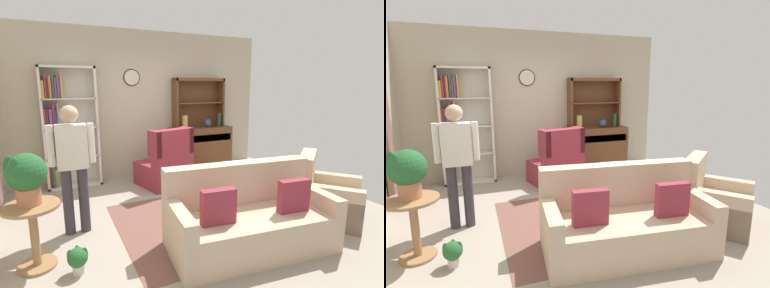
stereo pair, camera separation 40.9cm
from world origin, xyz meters
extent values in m
cube|color=#9E9384|center=(0.00, 0.00, -0.01)|extent=(5.40, 4.60, 0.02)
cube|color=#BCB299|center=(0.00, 2.13, 1.40)|extent=(5.00, 0.06, 2.80)
cylinder|color=beige|center=(-0.26, 2.08, 1.92)|extent=(0.28, 0.03, 0.28)
torus|color=#382314|center=(-0.26, 2.08, 1.92)|extent=(0.31, 0.02, 0.31)
cube|color=#422816|center=(0.77, 2.08, 1.66)|extent=(0.28, 0.03, 0.36)
cube|color=brown|center=(0.20, -0.30, 0.00)|extent=(2.55, 2.02, 0.01)
cube|color=silver|center=(-1.83, 1.93, 1.05)|extent=(0.04, 0.30, 2.10)
cube|color=silver|center=(-0.97, 1.93, 1.05)|extent=(0.04, 0.30, 2.10)
cube|color=silver|center=(-1.40, 1.93, 2.08)|extent=(0.90, 0.30, 0.04)
cube|color=silver|center=(-1.40, 1.93, 0.02)|extent=(0.90, 0.30, 0.04)
cube|color=silver|center=(-1.40, 2.07, 1.05)|extent=(0.90, 0.01, 2.10)
cube|color=silver|center=(-1.40, 1.93, 0.55)|extent=(0.86, 0.30, 0.02)
cube|color=#B22D33|center=(-1.80, 1.91, 0.24)|extent=(0.03, 0.16, 0.37)
cube|color=#3F3833|center=(-1.77, 1.91, 0.23)|extent=(0.02, 0.19, 0.35)
cube|color=#337247|center=(-1.74, 1.91, 0.23)|extent=(0.03, 0.21, 0.36)
cube|color=gold|center=(-1.70, 1.91, 0.21)|extent=(0.02, 0.20, 0.32)
cube|color=gray|center=(-1.67, 1.91, 0.21)|extent=(0.02, 0.12, 0.32)
cube|color=silver|center=(-1.40, 1.93, 1.05)|extent=(0.86, 0.30, 0.02)
cube|color=#B22D33|center=(-1.79, 1.91, 0.75)|extent=(0.04, 0.12, 0.39)
cube|color=#B22D33|center=(-1.75, 1.91, 0.72)|extent=(0.04, 0.21, 0.33)
cube|color=gold|center=(-1.70, 1.91, 0.77)|extent=(0.02, 0.10, 0.44)
cube|color=#CC7233|center=(-1.67, 1.91, 0.72)|extent=(0.02, 0.20, 0.32)
cube|color=#284C8C|center=(-1.64, 1.91, 0.72)|extent=(0.04, 0.12, 0.32)
cube|color=gold|center=(-1.59, 1.91, 0.77)|extent=(0.04, 0.21, 0.42)
cube|color=gray|center=(-1.56, 1.91, 0.77)|extent=(0.02, 0.23, 0.43)
cube|color=#CC7233|center=(-1.52, 1.91, 0.70)|extent=(0.04, 0.11, 0.30)
cube|color=silver|center=(-1.40, 1.93, 1.56)|extent=(0.86, 0.30, 0.02)
cube|color=#B22D33|center=(-1.80, 1.91, 1.23)|extent=(0.03, 0.21, 0.33)
cube|color=#3F3833|center=(-1.76, 1.91, 1.23)|extent=(0.04, 0.18, 0.33)
cube|color=#723F7F|center=(-1.71, 1.91, 1.23)|extent=(0.04, 0.23, 0.33)
cube|color=#B22D33|center=(-1.66, 1.91, 1.27)|extent=(0.03, 0.18, 0.43)
cube|color=#284C8C|center=(-1.63, 1.91, 1.22)|extent=(0.04, 0.15, 0.31)
cube|color=gray|center=(-1.59, 1.91, 1.28)|extent=(0.02, 0.22, 0.44)
cube|color=gold|center=(-1.79, 1.91, 1.71)|extent=(0.04, 0.22, 0.29)
cube|color=#B22D33|center=(-1.75, 1.91, 1.76)|extent=(0.02, 0.24, 0.39)
cube|color=#723F7F|center=(-1.71, 1.91, 1.76)|extent=(0.03, 0.12, 0.39)
cube|color=#CC7233|center=(-1.68, 1.91, 1.75)|extent=(0.04, 0.17, 0.36)
cube|color=#337247|center=(-1.63, 1.91, 1.76)|extent=(0.03, 0.10, 0.39)
cube|color=#723F7F|center=(-1.59, 1.91, 1.74)|extent=(0.03, 0.15, 0.34)
cube|color=#723F7F|center=(-1.55, 1.91, 1.76)|extent=(0.04, 0.17, 0.40)
cube|color=gold|center=(-1.51, 1.91, 1.76)|extent=(0.03, 0.22, 0.40)
cube|color=brown|center=(1.09, 1.86, 0.51)|extent=(1.30, 0.45, 0.82)
cube|color=brown|center=(0.49, 1.69, 0.05)|extent=(0.06, 0.06, 0.10)
cube|color=brown|center=(1.69, 1.69, 0.05)|extent=(0.06, 0.06, 0.10)
cube|color=brown|center=(0.49, 2.04, 0.05)|extent=(0.06, 0.06, 0.10)
cube|color=brown|center=(1.69, 2.04, 0.05)|extent=(0.06, 0.06, 0.10)
cube|color=#492C18|center=(1.09, 1.64, 0.71)|extent=(1.20, 0.01, 0.14)
cube|color=brown|center=(0.56, 1.94, 1.42)|extent=(0.04, 0.26, 1.00)
cube|color=brown|center=(1.62, 1.94, 1.42)|extent=(0.04, 0.26, 1.00)
cube|color=brown|center=(1.09, 1.94, 1.89)|extent=(1.10, 0.26, 0.06)
cube|color=brown|center=(1.09, 1.94, 1.42)|extent=(1.06, 0.26, 0.02)
cube|color=brown|center=(1.09, 2.06, 1.42)|extent=(1.10, 0.01, 1.00)
cylinder|color=tan|center=(0.70, 1.78, 1.05)|extent=(0.11, 0.11, 0.27)
ellipsoid|color=#33476B|center=(1.22, 1.79, 1.01)|extent=(0.15, 0.15, 0.17)
cylinder|color=#194223|center=(1.48, 1.77, 1.06)|extent=(0.07, 0.07, 0.28)
cube|color=#C6AD8E|center=(0.19, -1.12, 0.21)|extent=(1.88, 1.05, 0.42)
cube|color=#C6AD8E|center=(0.22, -0.79, 0.66)|extent=(1.81, 0.40, 0.48)
cube|color=#C6AD8E|center=(-0.64, -1.02, 0.30)|extent=(0.23, 0.86, 0.60)
cube|color=#C6AD8E|center=(1.01, -1.21, 0.30)|extent=(0.23, 0.86, 0.60)
cube|color=maroon|center=(-0.27, -1.19, 0.60)|extent=(0.37, 0.14, 0.36)
cube|color=maroon|center=(0.62, -1.29, 0.60)|extent=(0.37, 0.14, 0.36)
cube|color=white|center=(0.22, -0.79, 0.90)|extent=(0.38, 0.22, 0.00)
cube|color=#C6AD8E|center=(1.58, -0.98, 0.20)|extent=(1.07, 1.08, 0.40)
cube|color=#C6AD8E|center=(1.39, -0.74, 0.64)|extent=(0.70, 0.61, 0.48)
cube|color=#C6AD8E|center=(1.34, -1.17, 0.28)|extent=(0.60, 0.70, 0.55)
cube|color=#C6AD8E|center=(1.82, -0.78, 0.28)|extent=(0.60, 0.70, 0.55)
cube|color=maroon|center=(0.05, 1.31, 0.21)|extent=(0.96, 0.97, 0.42)
cube|color=maroon|center=(0.13, 1.02, 0.74)|extent=(0.81, 0.39, 0.63)
cube|color=maroon|center=(0.45, 1.15, 0.83)|extent=(0.17, 0.30, 0.44)
cube|color=maroon|center=(-0.21, 0.97, 0.83)|extent=(0.17, 0.30, 0.44)
cylinder|color=#997047|center=(-1.94, -0.49, 0.64)|extent=(0.52, 0.52, 0.03)
cylinder|color=#997047|center=(-1.94, -0.49, 0.31)|extent=(0.08, 0.08, 0.63)
cylinder|color=#997047|center=(-1.94, -0.49, 0.01)|extent=(0.36, 0.36, 0.03)
cylinder|color=#AD6B4C|center=(-1.95, -0.47, 0.74)|extent=(0.22, 0.22, 0.17)
sphere|color=#235B2D|center=(-1.95, -0.47, 0.98)|extent=(0.37, 0.37, 0.37)
ellipsoid|color=#235B2D|center=(-2.03, -0.58, 1.02)|extent=(0.11, 0.06, 0.26)
ellipsoid|color=#235B2D|center=(-2.08, -0.47, 1.02)|extent=(0.11, 0.06, 0.26)
ellipsoid|color=#235B2D|center=(-1.92, -0.35, 1.02)|extent=(0.11, 0.06, 0.26)
cylinder|color=beige|center=(-1.58, -0.78, 0.04)|extent=(0.11, 0.11, 0.09)
sphere|color=#235B2D|center=(-1.58, -0.78, 0.17)|extent=(0.19, 0.19, 0.19)
ellipsoid|color=#235B2D|center=(-1.52, -0.78, 0.19)|extent=(0.06, 0.03, 0.13)
ellipsoid|color=#235B2D|center=(-1.65, -0.76, 0.19)|extent=(0.06, 0.03, 0.13)
ellipsoid|color=#235B2D|center=(-1.58, -0.71, 0.19)|extent=(0.06, 0.03, 0.13)
cylinder|color=#38333D|center=(-1.60, 0.10, 0.41)|extent=(0.12, 0.12, 0.82)
cylinder|color=#38333D|center=(-1.42, 0.09, 0.41)|extent=(0.12, 0.12, 0.82)
cube|color=silver|center=(-1.51, 0.10, 1.08)|extent=(0.34, 0.20, 0.52)
sphere|color=tan|center=(-1.51, 0.10, 1.46)|extent=(0.20, 0.20, 0.20)
cylinder|color=silver|center=(-1.73, 0.10, 1.11)|extent=(0.08, 0.08, 0.48)
cylinder|color=silver|center=(-1.29, 0.09, 1.11)|extent=(0.08, 0.08, 0.48)
cube|color=brown|center=(0.14, -0.30, 0.40)|extent=(0.80, 0.50, 0.03)
cube|color=brown|center=(-0.23, -0.52, 0.20)|extent=(0.05, 0.05, 0.39)
cube|color=brown|center=(0.51, -0.52, 0.20)|extent=(0.05, 0.05, 0.39)
cube|color=brown|center=(-0.23, -0.08, 0.20)|extent=(0.05, 0.05, 0.39)
cube|color=brown|center=(0.51, -0.08, 0.20)|extent=(0.05, 0.05, 0.39)
cube|color=#3F3833|center=(-0.01, -0.39, 0.43)|extent=(0.20, 0.12, 0.02)
cube|color=#723F7F|center=(0.00, -0.39, 0.45)|extent=(0.14, 0.16, 0.02)
camera|label=1|loc=(-1.69, -3.53, 1.79)|focal=27.45mm
camera|label=2|loc=(-1.31, -3.69, 1.79)|focal=27.45mm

